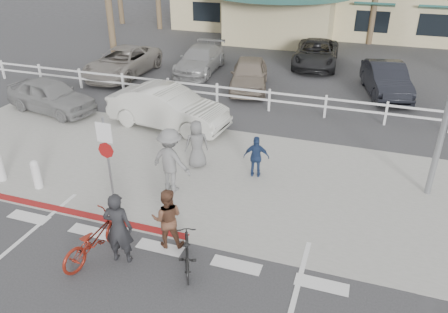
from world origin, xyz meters
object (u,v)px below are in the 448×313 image
(bike_red, at_px, (95,238))
(car_white_sedan, at_px, (168,108))
(sign_post, at_px, (108,155))
(car_red_compact, at_px, (51,95))
(bike_black, at_px, (187,252))

(bike_red, distance_m, car_white_sedan, 7.90)
(sign_post, relative_size, car_white_sedan, 0.59)
(sign_post, bearing_deg, car_white_sedan, 97.56)
(car_red_compact, bearing_deg, car_white_sedan, -78.27)
(sign_post, distance_m, bike_red, 2.72)
(sign_post, bearing_deg, bike_red, -67.22)
(bike_red, xyz_separation_m, bike_black, (2.25, 0.31, -0.06))
(bike_red, distance_m, car_red_compact, 10.50)
(bike_red, xyz_separation_m, car_white_sedan, (-1.70, 7.71, 0.28))
(sign_post, xyz_separation_m, car_red_compact, (-6.22, 5.27, -0.74))
(car_red_compact, bearing_deg, sign_post, -119.41)
(bike_black, bearing_deg, car_red_compact, -61.34)
(sign_post, relative_size, bike_red, 1.44)
(bike_red, distance_m, bike_black, 2.28)
(car_white_sedan, bearing_deg, bike_red, -160.55)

